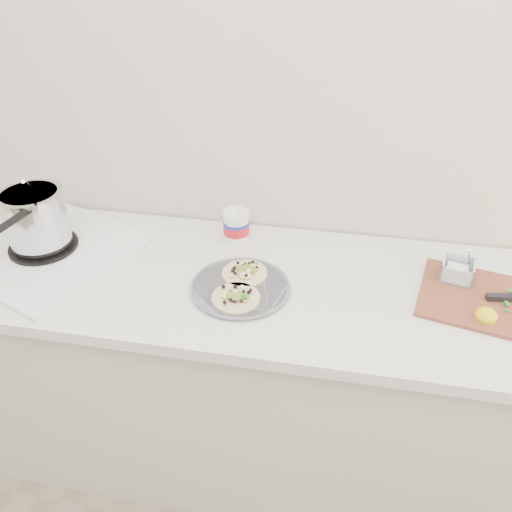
% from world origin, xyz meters
% --- Properties ---
extents(counter, '(2.44, 0.66, 0.90)m').
position_xyz_m(counter, '(0.00, 1.43, 0.45)').
color(counter, beige).
rests_on(counter, ground).
extents(stove, '(0.70, 0.68, 0.27)m').
position_xyz_m(stove, '(-0.62, 1.44, 0.99)').
color(stove, silver).
rests_on(stove, counter).
extents(taco_plate, '(0.31, 0.31, 0.04)m').
position_xyz_m(taco_plate, '(0.07, 1.36, 0.92)').
color(taco_plate, slate).
rests_on(taco_plate, counter).
extents(tub, '(0.09, 0.09, 0.21)m').
position_xyz_m(tub, '(0.00, 1.64, 0.97)').
color(tub, white).
rests_on(tub, counter).
extents(cutboard, '(0.49, 0.39, 0.07)m').
position_xyz_m(cutboard, '(0.83, 1.43, 0.92)').
color(cutboard, brown).
rests_on(cutboard, counter).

